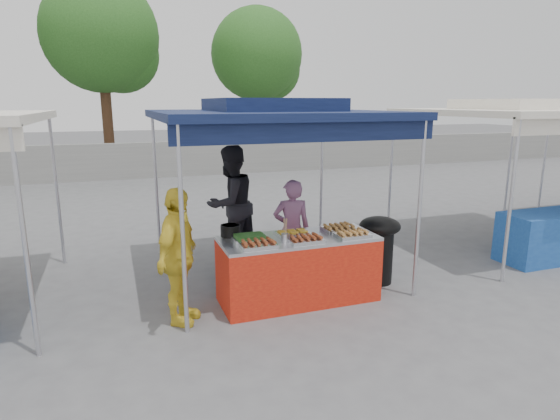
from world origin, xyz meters
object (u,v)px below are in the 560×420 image
object	(u,v)px
customer_person	(178,257)
vendor_table	(298,269)
vendor_woman	(292,230)
cooking_pot	(230,231)
wok_burner	(379,244)
helper_man	(231,204)

from	to	relation	value
customer_person	vendor_table	bearing A→B (deg)	-55.26
vendor_woman	vendor_table	bearing A→B (deg)	88.19
vendor_table	customer_person	xyz separation A→B (m)	(-1.53, -0.13, 0.37)
vendor_table	vendor_woman	size ratio (longest dim) A/B	1.36
vendor_woman	customer_person	bearing A→B (deg)	39.50
cooking_pot	vendor_woman	size ratio (longest dim) A/B	0.17
vendor_table	customer_person	distance (m)	1.58
cooking_pot	customer_person	size ratio (longest dim) A/B	0.16
wok_burner	customer_person	bearing A→B (deg)	179.27
vendor_woman	helper_man	xyz separation A→B (m)	(-0.61, 1.13, 0.20)
vendor_woman	customer_person	world-z (taller)	customer_person
cooking_pot	vendor_woman	bearing A→B (deg)	22.13
vendor_woman	customer_person	distance (m)	1.93
cooking_pot	vendor_woman	world-z (taller)	vendor_woman
vendor_table	cooking_pot	distance (m)	1.00
helper_man	customer_person	xyz separation A→B (m)	(-1.11, -1.99, -0.13)
cooking_pot	customer_person	bearing A→B (deg)	-147.57
wok_burner	vendor_woman	size ratio (longest dim) A/B	0.66
vendor_woman	helper_man	world-z (taller)	helper_man
wok_burner	cooking_pot	bearing A→B (deg)	168.97
helper_man	customer_person	distance (m)	2.28
helper_man	cooking_pot	bearing A→B (deg)	46.69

